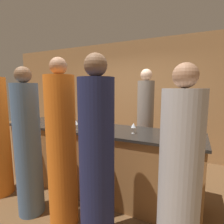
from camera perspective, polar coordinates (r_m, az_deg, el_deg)
ground_plane at (r=3.15m, az=-5.01°, el=-23.68°), size 14.00×14.00×0.00m
back_wall at (r=4.48m, az=7.55°, el=4.61°), size 8.00×0.06×2.80m
bar_counter at (r=2.92m, az=-5.13°, el=-15.00°), size 3.12×0.77×1.03m
bartender at (r=3.27m, az=10.71°, el=-4.82°), size 0.30×0.30×1.98m
guest_0 at (r=2.52m, az=-25.75°, el=-10.37°), size 0.32×0.32×1.91m
guest_1 at (r=1.83m, az=-4.99°, el=-15.52°), size 0.36×0.36×1.97m
guest_3 at (r=1.69m, az=21.14°, el=-20.52°), size 0.35×0.35×1.84m
guest_4 at (r=2.18m, az=-16.18°, el=-11.75°), size 0.34×0.34×1.98m
wine_bottle_0 at (r=3.24m, az=-20.01°, el=-1.64°), size 0.07×0.07×0.29m
wine_glass_0 at (r=2.41m, az=7.03°, el=-4.46°), size 0.07×0.07×0.14m
wine_glass_1 at (r=2.32m, az=-2.58°, el=-4.32°), size 0.07×0.07×0.17m
wine_glass_2 at (r=2.22m, az=20.54°, el=-5.46°), size 0.08×0.08×0.16m
wine_glass_3 at (r=2.62m, az=-11.69°, el=-3.50°), size 0.08×0.08×0.14m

